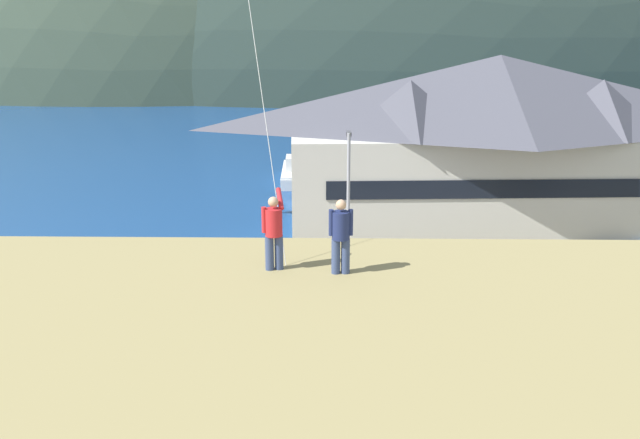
% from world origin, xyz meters
% --- Properties ---
extents(ground_plane, '(600.00, 600.00, 0.00)m').
position_xyz_m(ground_plane, '(0.00, 0.00, 0.00)').
color(ground_plane, '#66604C').
extents(parking_lot_pad, '(40.00, 20.00, 0.10)m').
position_xyz_m(parking_lot_pad, '(0.00, 5.00, 0.05)').
color(parking_lot_pad, gray).
rests_on(parking_lot_pad, ground).
extents(bay_water, '(360.00, 84.00, 0.03)m').
position_xyz_m(bay_water, '(0.00, 60.00, 0.01)').
color(bay_water, navy).
rests_on(bay_water, ground).
extents(far_hill_east_peak, '(102.46, 56.77, 83.74)m').
position_xyz_m(far_hill_east_peak, '(-36.42, 112.72, 0.00)').
color(far_hill_east_peak, '#42513D').
rests_on(far_hill_east_peak, ground).
extents(far_hill_center_saddle, '(141.94, 56.36, 61.99)m').
position_xyz_m(far_hill_center_saddle, '(11.81, 114.01, 0.00)').
color(far_hill_center_saddle, '#42513D').
rests_on(far_hill_center_saddle, ground).
extents(far_hill_far_shoulder, '(142.06, 59.85, 81.98)m').
position_xyz_m(far_hill_far_shoulder, '(14.74, 111.66, 0.00)').
color(far_hill_far_shoulder, '#2D3D33').
rests_on(far_hill_far_shoulder, ground).
extents(harbor_lodge, '(28.54, 12.92, 10.71)m').
position_xyz_m(harbor_lodge, '(11.68, 22.99, 5.69)').
color(harbor_lodge, beige).
rests_on(harbor_lodge, ground).
extents(wharf_dock, '(3.20, 14.23, 0.70)m').
position_xyz_m(wharf_dock, '(1.70, 36.41, 0.35)').
color(wharf_dock, '#70604C').
rests_on(wharf_dock, ground).
extents(moored_boat_wharfside, '(2.63, 7.54, 2.16)m').
position_xyz_m(moored_boat_wharfside, '(-1.84, 34.19, 0.72)').
color(moored_boat_wharfside, silver).
rests_on(moored_boat_wharfside, ground).
extents(parked_car_front_row_end, '(4.27, 2.20, 1.82)m').
position_xyz_m(parked_car_front_row_end, '(6.41, 0.72, 1.06)').
color(parked_car_front_row_end, black).
rests_on(parked_car_front_row_end, parking_lot_pad).
extents(parked_car_mid_row_center, '(4.29, 2.23, 1.82)m').
position_xyz_m(parked_car_mid_row_center, '(-7.38, -0.39, 1.06)').
color(parked_car_mid_row_center, silver).
rests_on(parked_car_mid_row_center, parking_lot_pad).
extents(parked_car_lone_by_shed, '(4.35, 2.36, 1.82)m').
position_xyz_m(parked_car_lone_by_shed, '(0.58, 1.17, 1.06)').
color(parked_car_lone_by_shed, black).
rests_on(parked_car_lone_by_shed, parking_lot_pad).
extents(parked_car_corner_spot, '(4.26, 2.18, 1.82)m').
position_xyz_m(parked_car_corner_spot, '(-3.69, 5.32, 1.06)').
color(parked_car_corner_spot, navy).
rests_on(parked_car_corner_spot, parking_lot_pad).
extents(parked_car_mid_row_far, '(4.21, 2.08, 1.82)m').
position_xyz_m(parked_car_mid_row_far, '(-8.38, 5.76, 1.06)').
color(parked_car_mid_row_far, red).
rests_on(parked_car_mid_row_far, parking_lot_pad).
extents(parking_light_pole, '(0.24, 0.78, 7.65)m').
position_xyz_m(parking_light_pole, '(1.90, 10.55, 4.47)').
color(parking_light_pole, '#ADADB2').
rests_on(parking_light_pole, parking_lot_pad).
extents(person_kite_flyer, '(0.52, 0.70, 1.86)m').
position_xyz_m(person_kite_flyer, '(-0.20, -6.44, 8.15)').
color(person_kite_flyer, '#384770').
rests_on(person_kite_flyer, grassy_hill_foreground).
extents(person_companion, '(0.55, 0.40, 1.74)m').
position_xyz_m(person_companion, '(1.34, -6.67, 8.14)').
color(person_companion, '#384770').
rests_on(person_companion, grassy_hill_foreground).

